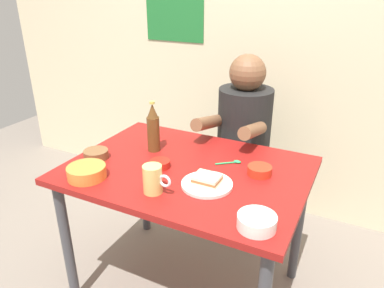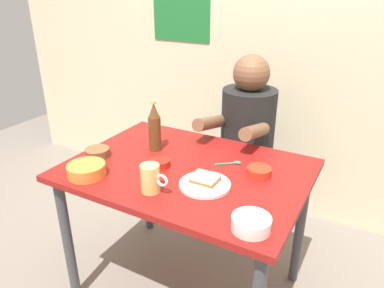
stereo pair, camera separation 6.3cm
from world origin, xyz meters
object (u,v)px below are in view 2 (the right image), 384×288
object	(u,v)px
person_seated	(247,124)
plate_orange	(205,185)
beer_bottle	(155,128)
sambal_bowl_red	(160,163)
stool	(244,184)
dining_table	(187,185)
beer_mug	(151,178)
sandwich	(205,179)

from	to	relation	value
person_seated	plate_orange	world-z (taller)	person_seated
beer_bottle	sambal_bowl_red	world-z (taller)	beer_bottle
person_seated	beer_bottle	xyz separation A→B (m)	(-0.30, -0.53, 0.09)
person_seated	plate_orange	distance (m)	0.74
stool	plate_orange	distance (m)	0.85
dining_table	beer_mug	world-z (taller)	beer_mug
sandwich	beer_bottle	size ratio (longest dim) A/B	0.42
dining_table	stool	size ratio (longest dim) A/B	2.44
beer_bottle	dining_table	bearing A→B (deg)	-21.28
beer_mug	plate_orange	bearing A→B (deg)	39.54
dining_table	plate_orange	bearing A→B (deg)	-36.20
beer_bottle	sandwich	bearing A→B (deg)	-27.57
dining_table	sandwich	bearing A→B (deg)	-36.20
dining_table	person_seated	distance (m)	0.63
dining_table	beer_mug	xyz separation A→B (m)	(-0.02, -0.26, 0.15)
person_seated	beer_bottle	distance (m)	0.61
dining_table	beer_mug	bearing A→B (deg)	-95.12
beer_mug	beer_bottle	size ratio (longest dim) A/B	0.48
plate_orange	beer_mug	distance (m)	0.23
person_seated	sambal_bowl_red	size ratio (longest dim) A/B	7.49
person_seated	beer_bottle	bearing A→B (deg)	-119.89
plate_orange	beer_bottle	size ratio (longest dim) A/B	0.84
sandwich	sambal_bowl_red	size ratio (longest dim) A/B	1.15
dining_table	stool	distance (m)	0.70
plate_orange	beer_bottle	xyz separation A→B (m)	(-0.39, 0.21, 0.11)
person_seated	sambal_bowl_red	world-z (taller)	person_seated
plate_orange	sambal_bowl_red	world-z (taller)	sambal_bowl_red
stool	beer_bottle	distance (m)	0.80
dining_table	person_seated	bearing A→B (deg)	84.34
dining_table	plate_orange	distance (m)	0.21
person_seated	sandwich	xyz separation A→B (m)	(0.09, -0.73, 0.01)
person_seated	dining_table	bearing A→B (deg)	-95.66
dining_table	sandwich	world-z (taller)	sandwich
sandwich	dining_table	bearing A→B (deg)	143.80
person_seated	beer_bottle	size ratio (longest dim) A/B	2.75
person_seated	plate_orange	size ratio (longest dim) A/B	3.27
sambal_bowl_red	stool	bearing A→B (deg)	75.53
plate_orange	sambal_bowl_red	distance (m)	0.27
sambal_bowl_red	dining_table	bearing A→B (deg)	25.26
dining_table	person_seated	xyz separation A→B (m)	(0.06, 0.62, 0.12)
stool	beer_bottle	world-z (taller)	beer_bottle
sandwich	beer_mug	world-z (taller)	beer_mug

